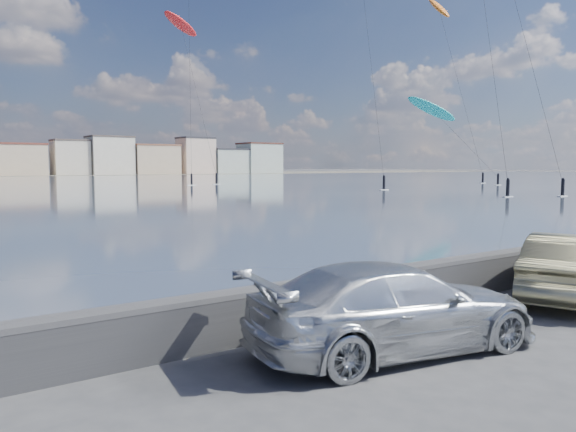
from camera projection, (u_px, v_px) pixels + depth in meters
name	position (u px, v px, depth m)	size (l,w,h in m)	color
ground	(381.00, 377.00, 8.86)	(700.00, 700.00, 0.00)	#333335
seawall	(284.00, 306.00, 11.01)	(400.00, 0.36, 1.08)	#28282B
car_silver	(394.00, 307.00, 10.03)	(2.23, 5.49, 1.59)	silver
car_champagne	(570.00, 266.00, 13.99)	(1.73, 4.96, 1.63)	tan
kitesurfer_10	(439.00, 9.00, 106.25)	(7.11, 14.36, 36.73)	orange
kitesurfer_14	(432.00, 110.00, 97.99)	(9.44, 14.20, 15.91)	#19BFBF
kitesurfer_16	(181.00, 25.00, 105.93)	(10.42, 19.33, 31.55)	red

